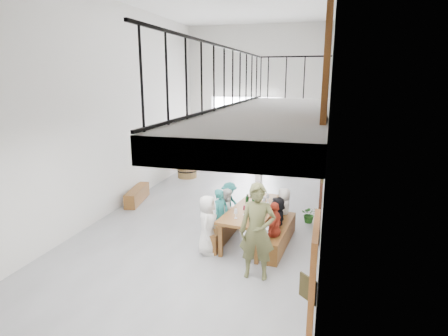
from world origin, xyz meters
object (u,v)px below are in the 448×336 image
(tasting_table, at_px, (254,211))
(side_bench, at_px, (137,195))
(bench_inner, at_px, (224,229))
(serving_counter, at_px, (211,154))
(oak_barrel, at_px, (187,164))
(host_standing, at_px, (257,232))
(bicycle_near, at_px, (246,160))

(tasting_table, height_order, side_bench, tasting_table)
(bench_inner, height_order, serving_counter, serving_counter)
(serving_counter, bearing_deg, bench_inner, -64.72)
(oak_barrel, xyz_separation_m, serving_counter, (0.33, 1.92, -0.02))
(side_bench, bearing_deg, oak_barrel, 81.88)
(host_standing, bearing_deg, tasting_table, 99.55)
(serving_counter, height_order, host_standing, host_standing)
(bench_inner, xyz_separation_m, oak_barrel, (-2.70, 4.71, 0.30))
(side_bench, distance_m, oak_barrel, 3.01)
(bench_inner, bearing_deg, side_bench, 154.56)
(tasting_table, distance_m, bicycle_near, 6.31)
(bench_inner, distance_m, bicycle_near, 6.17)
(tasting_table, bearing_deg, host_standing, -69.34)
(host_standing, distance_m, bicycle_near, 7.84)
(bench_inner, bearing_deg, tasting_table, 3.29)
(bicycle_near, bearing_deg, oak_barrel, 146.32)
(bicycle_near, bearing_deg, serving_counter, 91.23)
(bicycle_near, bearing_deg, host_standing, -146.65)
(tasting_table, distance_m, host_standing, 1.53)
(bench_inner, distance_m, serving_counter, 7.05)
(host_standing, relative_size, bicycle_near, 1.05)
(oak_barrel, xyz_separation_m, host_standing, (3.73, -6.20, 0.37))
(bench_inner, relative_size, bicycle_near, 1.09)
(oak_barrel, xyz_separation_m, bicycle_near, (1.89, 1.40, -0.07))
(side_bench, distance_m, serving_counter, 4.95)
(host_standing, height_order, bicycle_near, host_standing)
(side_bench, bearing_deg, tasting_table, -24.64)
(side_bench, relative_size, host_standing, 0.81)
(side_bench, distance_m, host_standing, 5.31)
(oak_barrel, bearing_deg, tasting_table, -54.24)
(tasting_table, bearing_deg, side_bench, 163.27)
(tasting_table, relative_size, bicycle_near, 1.39)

